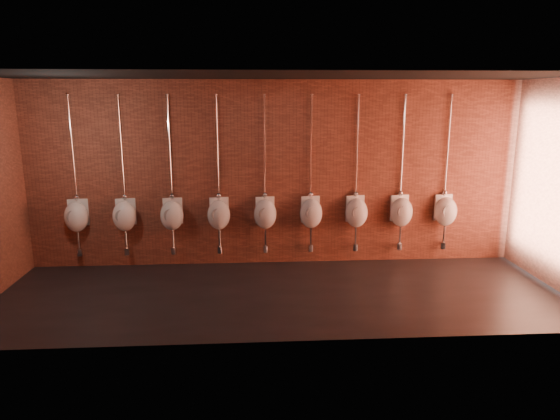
{
  "coord_description": "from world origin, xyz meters",
  "views": [
    {
      "loc": [
        -0.47,
        -7.06,
        2.92
      ],
      "look_at": [
        0.03,
        0.9,
        1.1
      ],
      "focal_mm": 32.0,
      "sensor_mm": 36.0,
      "label": 1
    }
  ],
  "objects": [
    {
      "name": "urinal_7",
      "position": [
        2.21,
        1.36,
        0.94
      ],
      "size": [
        0.46,
        0.42,
        2.72
      ],
      "color": "white",
      "rests_on": "ground"
    },
    {
      "name": "urinal_2",
      "position": [
        -1.8,
        1.36,
        0.94
      ],
      "size": [
        0.46,
        0.42,
        2.72
      ],
      "color": "white",
      "rests_on": "ground"
    },
    {
      "name": "urinal_6",
      "position": [
        1.41,
        1.36,
        0.94
      ],
      "size": [
        0.46,
        0.42,
        2.72
      ],
      "color": "white",
      "rests_on": "ground"
    },
    {
      "name": "urinal_3",
      "position": [
        -1.0,
        1.36,
        0.94
      ],
      "size": [
        0.46,
        0.42,
        2.72
      ],
      "color": "white",
      "rests_on": "ground"
    },
    {
      "name": "urinal_1",
      "position": [
        -2.6,
        1.36,
        0.94
      ],
      "size": [
        0.46,
        0.42,
        2.72
      ],
      "color": "white",
      "rests_on": "ground"
    },
    {
      "name": "ground",
      "position": [
        0.0,
        0.0,
        0.0
      ],
      "size": [
        8.5,
        8.5,
        0.0
      ],
      "primitive_type": "plane",
      "color": "black",
      "rests_on": "ground"
    },
    {
      "name": "urinal_5",
      "position": [
        0.61,
        1.36,
        0.94
      ],
      "size": [
        0.46,
        0.42,
        2.72
      ],
      "color": "white",
      "rests_on": "ground"
    },
    {
      "name": "urinal_0",
      "position": [
        -3.4,
        1.36,
        0.94
      ],
      "size": [
        0.46,
        0.42,
        2.72
      ],
      "color": "white",
      "rests_on": "ground"
    },
    {
      "name": "urinal_4",
      "position": [
        -0.19,
        1.36,
        0.94
      ],
      "size": [
        0.46,
        0.42,
        2.72
      ],
      "color": "white",
      "rests_on": "ground"
    },
    {
      "name": "urinal_8",
      "position": [
        3.01,
        1.36,
        0.94
      ],
      "size": [
        0.46,
        0.42,
        2.72
      ],
      "color": "white",
      "rests_on": "ground"
    },
    {
      "name": "room_shell",
      "position": [
        0.0,
        0.0,
        2.01
      ],
      "size": [
        8.54,
        3.04,
        3.22
      ],
      "color": "black",
      "rests_on": "ground"
    }
  ]
}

